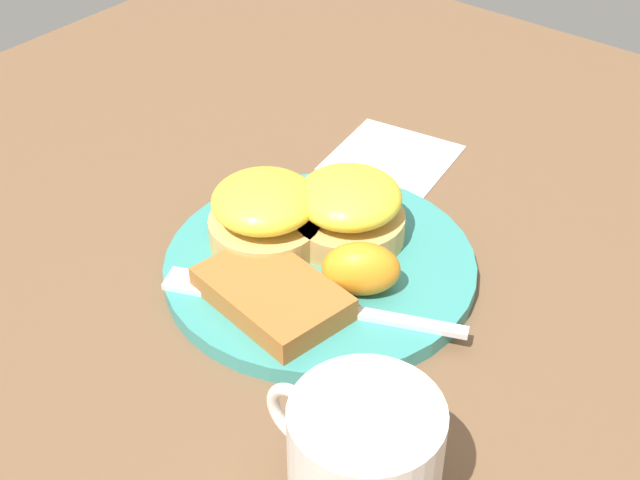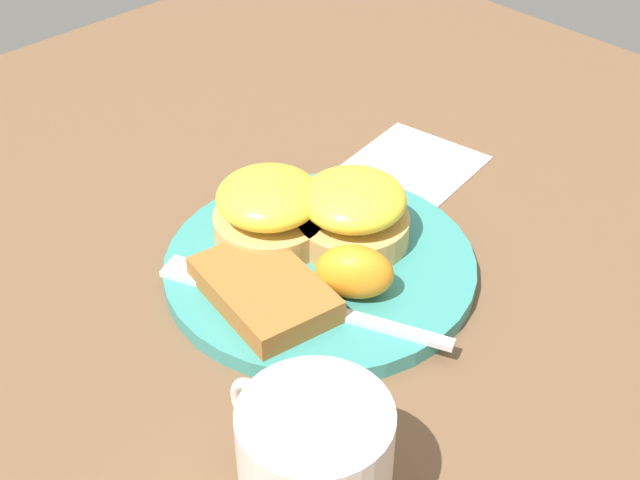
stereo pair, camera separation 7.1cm
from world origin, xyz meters
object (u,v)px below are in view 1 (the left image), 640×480
object	(u,v)px
fork	(291,301)
cup	(363,462)
hashbrown_patty	(272,294)
sandwich_benedict_left	(345,208)
sandwich_benedict_right	(265,214)
orange_wedge	(361,269)

from	to	relation	value
fork	cup	size ratio (longest dim) A/B	1.86
hashbrown_patty	cup	xyz separation A→B (m)	(-0.16, 0.10, 0.02)
fork	sandwich_benedict_left	bearing A→B (deg)	-77.46
hashbrown_patty	cup	world-z (taller)	cup
sandwich_benedict_left	fork	size ratio (longest dim) A/B	0.42
sandwich_benedict_right	hashbrown_patty	world-z (taller)	sandwich_benedict_right
orange_wedge	fork	world-z (taller)	orange_wedge
fork	cup	bearing A→B (deg)	143.78
orange_wedge	fork	distance (m)	0.06
sandwich_benedict_left	hashbrown_patty	distance (m)	0.10
sandwich_benedict_left	fork	distance (m)	0.10
orange_wedge	cup	bearing A→B (deg)	126.86
orange_wedge	fork	size ratio (longest dim) A/B	0.27
hashbrown_patty	fork	xyz separation A→B (m)	(-0.01, -0.01, -0.01)
sandwich_benedict_left	cup	size ratio (longest dim) A/B	0.77
sandwich_benedict_left	sandwich_benedict_right	size ratio (longest dim) A/B	1.00
orange_wedge	sandwich_benedict_left	bearing A→B (deg)	-42.30
sandwich_benedict_right	sandwich_benedict_left	bearing A→B (deg)	-133.92
sandwich_benedict_right	cup	world-z (taller)	cup
sandwich_benedict_left	cup	bearing A→B (deg)	129.84
sandwich_benedict_left	hashbrown_patty	world-z (taller)	sandwich_benedict_left
sandwich_benedict_left	cup	distance (m)	0.26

